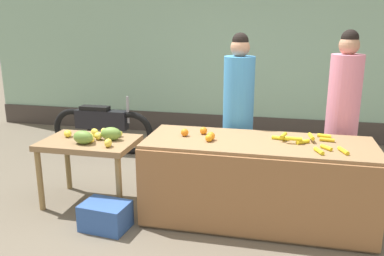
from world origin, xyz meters
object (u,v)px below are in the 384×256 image
Objects in this scene: vendor_woman_blue_shirt at (238,115)px; produce_sack at (177,161)px; vendor_woman_pink_shirt at (342,117)px; produce_crate at (106,216)px; parked_motorcycle at (102,126)px.

vendor_woman_blue_shirt is 1.03m from produce_sack.
produce_sack is (-1.88, 0.12, -0.69)m from vendor_woman_pink_shirt.
produce_sack is (0.36, 1.34, 0.12)m from produce_crate.
vendor_woman_pink_shirt is (1.11, 0.06, 0.02)m from vendor_woman_blue_shirt.
produce_crate is 1.39m from produce_sack.
produce_sack is (-0.76, 0.18, -0.67)m from vendor_woman_blue_shirt.
vendor_woman_pink_shirt is 3.70× the size of produce_sack.
vendor_woman_blue_shirt is 4.14× the size of produce_crate.
vendor_woman_pink_shirt is 4.22× the size of produce_crate.
parked_motorcycle reaches higher than produce_sack.
vendor_woman_pink_shirt is at bearing -16.34° from parked_motorcycle.
vendor_woman_blue_shirt is at bearing -13.19° from produce_sack.
vendor_woman_blue_shirt is 1.79m from produce_crate.
vendor_woman_blue_shirt is 0.98× the size of vendor_woman_pink_shirt.
produce_crate is (-2.23, -1.22, -0.81)m from vendor_woman_pink_shirt.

